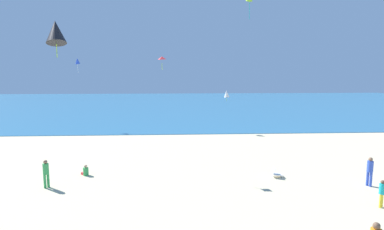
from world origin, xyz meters
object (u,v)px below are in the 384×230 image
at_px(kite_blue, 77,61).
at_px(person_0, 86,171).
at_px(person_3, 382,192).
at_px(person_1, 370,170).
at_px(kite_black, 56,32).
at_px(kite_red, 162,58).
at_px(kite_white, 227,94).
at_px(beach_chair_far_right, 276,173).
at_px(person_4, 46,172).

bearing_deg(kite_blue, person_0, -73.04).
xyz_separation_m(person_0, person_3, (15.90, -5.74, 0.54)).
bearing_deg(person_1, kite_black, -18.17).
height_order(kite_red, kite_black, kite_black).
height_order(person_3, kite_white, kite_white).
distance_m(beach_chair_far_right, person_1, 5.32).
height_order(person_3, kite_blue, kite_blue).
bearing_deg(person_4, kite_white, -74.54).
height_order(kite_blue, kite_white, kite_blue).
xyz_separation_m(person_0, kite_red, (4.93, 1.45, 7.26)).
xyz_separation_m(kite_red, kite_blue, (-10.40, 16.47, 0.25)).
bearing_deg(person_0, person_4, 96.31).
height_order(beach_chair_far_right, person_1, person_1).
distance_m(beach_chair_far_right, person_3, 6.08).
bearing_deg(kite_white, person_0, -128.66).
xyz_separation_m(person_0, kite_white, (11.39, 14.23, 3.92)).
height_order(kite_red, kite_white, kite_red).
bearing_deg(kite_white, person_3, -77.26).
bearing_deg(person_0, person_1, -146.18).
relative_size(beach_chair_far_right, person_0, 1.00).
xyz_separation_m(person_4, kite_black, (2.36, -3.87, 7.38)).
distance_m(kite_red, kite_white, 14.70).
relative_size(kite_red, kite_white, 0.82).
bearing_deg(kite_black, kite_blue, 104.55).
bearing_deg(kite_red, kite_black, -119.28).
bearing_deg(person_3, person_0, -146.57).
relative_size(kite_blue, kite_white, 1.52).
relative_size(person_0, person_1, 0.41).
distance_m(person_3, kite_black, 16.92).
bearing_deg(person_1, person_4, -31.30).
relative_size(kite_red, kite_black, 0.55).
bearing_deg(kite_black, person_4, 121.45).
distance_m(person_4, kite_black, 8.66).
xyz_separation_m(beach_chair_far_right, person_1, (4.94, -1.85, 0.71)).
bearing_deg(person_0, kite_blue, -29.71).
xyz_separation_m(kite_blue, kite_black, (6.21, -23.93, 0.56)).
height_order(person_0, kite_white, kite_white).
bearing_deg(kite_white, kite_red, -116.79).
distance_m(person_3, kite_red, 14.74).
height_order(person_1, person_3, person_1).
bearing_deg(person_4, kite_red, -97.32).
height_order(beach_chair_far_right, kite_black, kite_black).
bearing_deg(kite_blue, beach_chair_far_right, -47.10).
distance_m(beach_chair_far_right, person_4, 13.81).
xyz_separation_m(person_4, kite_red, (6.55, 3.60, 6.57)).
height_order(person_4, kite_red, kite_red).
xyz_separation_m(person_1, person_3, (-1.16, -2.88, -0.19)).
bearing_deg(person_1, beach_chair_far_right, -49.64).
distance_m(kite_red, kite_black, 8.60).
height_order(person_0, person_4, person_4).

